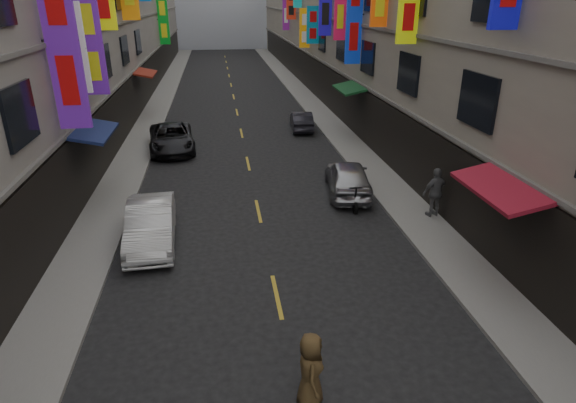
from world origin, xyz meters
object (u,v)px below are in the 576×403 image
object	(u,v)px
car_right_mid	(348,177)
pedestrian_rfar	(436,192)
car_right_far	(301,121)
car_left_far	(172,138)
pedestrian_crossing	(310,371)
car_left_mid	(151,224)
scooter_far_right	(351,197)

from	to	relation	value
car_right_mid	pedestrian_rfar	distance (m)	3.97
car_right_far	car_left_far	bearing A→B (deg)	27.65
car_right_far	pedestrian_crossing	bearing A→B (deg)	85.14
car_left_far	car_left_mid	bearing A→B (deg)	-95.38
car_left_mid	pedestrian_rfar	world-z (taller)	pedestrian_rfar
car_right_mid	pedestrian_rfar	size ratio (longest dim) A/B	2.26
scooter_far_right	pedestrian_crossing	bearing A→B (deg)	71.69
car_left_mid	pedestrian_rfar	xyz separation A→B (m)	(10.47, 0.52, 0.36)
scooter_far_right	car_right_mid	xyz separation A→B (m)	(0.23, 1.44, 0.30)
car_right_mid	pedestrian_rfar	world-z (taller)	pedestrian_rfar
car_right_mid	car_right_far	world-z (taller)	car_right_mid
car_left_mid	pedestrian_crossing	size ratio (longest dim) A/B	2.49
pedestrian_rfar	pedestrian_crossing	xyz separation A→B (m)	(-6.40, -8.37, -0.20)
car_left_mid	car_left_far	world-z (taller)	car_left_mid
pedestrian_rfar	car_right_mid	bearing A→B (deg)	-60.53
car_right_mid	car_right_far	size ratio (longest dim) A/B	1.20
car_left_mid	car_right_mid	size ratio (longest dim) A/B	1.01
pedestrian_crossing	scooter_far_right	bearing A→B (deg)	-14.56
scooter_far_right	car_right_far	xyz separation A→B (m)	(0.08, 12.38, 0.15)
car_left_mid	car_left_far	xyz separation A→B (m)	(-0.13, 11.08, -0.02)
car_left_mid	car_left_far	distance (m)	11.08
car_left_far	pedestrian_rfar	xyz separation A→B (m)	(10.60, -10.56, 0.38)
car_left_far	car_right_mid	distance (m)	11.02
car_right_mid	car_right_far	xyz separation A→B (m)	(-0.15, 10.94, -0.14)
scooter_far_right	pedestrian_crossing	world-z (taller)	pedestrian_crossing
scooter_far_right	car_left_mid	distance (m)	7.92
pedestrian_crossing	car_right_far	bearing A→B (deg)	-4.03
pedestrian_crossing	car_left_far	bearing A→B (deg)	17.79
car_left_far	pedestrian_crossing	distance (m)	19.39
car_right_mid	pedestrian_crossing	world-z (taller)	pedestrian_crossing
car_right_mid	car_left_far	bearing A→B (deg)	-35.43
car_right_mid	pedestrian_rfar	xyz separation A→B (m)	(2.60, -2.99, 0.34)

